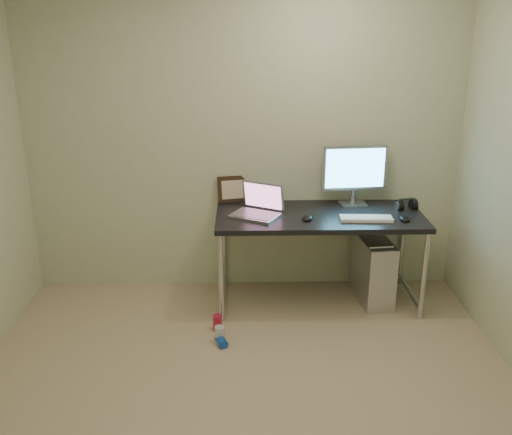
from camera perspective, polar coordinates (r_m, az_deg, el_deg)
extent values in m
plane|color=tan|center=(3.52, -1.04, -19.15)|extent=(3.50, 3.50, 0.00)
cube|color=beige|center=(4.59, -1.25, 7.65)|extent=(3.50, 0.02, 2.50)
cube|color=black|center=(4.44, 6.37, 0.11)|extent=(1.60, 0.70, 0.04)
cylinder|color=silver|center=(4.26, -3.51, -6.12)|extent=(0.04, 0.04, 0.71)
cylinder|color=silver|center=(4.82, -3.25, -2.92)|extent=(0.04, 0.04, 0.71)
cylinder|color=silver|center=(4.46, 16.44, -5.70)|extent=(0.04, 0.04, 0.71)
cylinder|color=silver|center=(5.00, 14.40, -2.69)|extent=(0.04, 0.04, 0.71)
cylinder|color=silver|center=(4.66, -3.30, -7.51)|extent=(0.04, 0.62, 0.04)
cylinder|color=silver|center=(4.85, 15.07, -7.09)|extent=(0.04, 0.62, 0.04)
cube|color=silver|center=(4.71, 11.60, -5.13)|extent=(0.27, 0.53, 0.53)
cylinder|color=#B0AFB7|center=(4.41, 12.43, -2.90)|extent=(0.19, 0.05, 0.03)
cylinder|color=#B0AFB7|center=(4.79, 11.30, -0.97)|extent=(0.19, 0.05, 0.03)
cylinder|color=black|center=(4.90, 10.44, -2.32)|extent=(0.01, 0.16, 0.69)
cylinder|color=black|center=(4.90, 11.50, -2.61)|extent=(0.02, 0.11, 0.71)
cylinder|color=#BA1A3E|center=(4.28, -3.87, -10.46)|extent=(0.08, 0.08, 0.12)
cylinder|color=silver|center=(4.14, -3.67, -11.59)|extent=(0.09, 0.09, 0.12)
cylinder|color=blue|center=(4.12, -3.49, -12.24)|extent=(0.10, 0.13, 0.06)
cube|color=#B0AFB7|center=(4.34, -0.07, 0.20)|extent=(0.42, 0.38, 0.02)
cube|color=gray|center=(4.34, -0.07, 0.33)|extent=(0.36, 0.32, 0.00)
cube|color=gray|center=(4.42, 0.72, 2.17)|extent=(0.33, 0.20, 0.22)
cube|color=#7F4864|center=(4.41, 0.73, 2.14)|extent=(0.29, 0.18, 0.19)
cube|color=#B0AFB7|center=(4.68, 9.66, 1.35)|extent=(0.22, 0.17, 0.02)
cylinder|color=#B0AFB7|center=(4.68, 9.67, 2.17)|extent=(0.03, 0.03, 0.11)
cube|color=#B0AFB7|center=(4.60, 9.85, 4.93)|extent=(0.52, 0.08, 0.36)
cube|color=#54C6FF|center=(4.59, 9.90, 4.87)|extent=(0.47, 0.05, 0.31)
cube|color=white|center=(4.35, 10.95, -0.10)|extent=(0.39, 0.15, 0.02)
ellipsoid|color=black|center=(4.41, 14.65, -0.01)|extent=(0.10, 0.13, 0.04)
ellipsoid|color=black|center=(4.29, 5.19, 0.07)|extent=(0.11, 0.14, 0.04)
cylinder|color=black|center=(4.65, 14.09, 1.17)|extent=(0.06, 0.11, 0.10)
cylinder|color=black|center=(4.68, 15.50, 1.17)|extent=(0.06, 0.11, 0.10)
cube|color=black|center=(4.65, 14.85, 1.80)|extent=(0.13, 0.04, 0.01)
cube|color=black|center=(4.67, -2.19, 2.86)|extent=(0.28, 0.13, 0.22)
cylinder|color=silver|center=(4.67, 1.64, 2.12)|extent=(0.01, 0.01, 0.10)
cylinder|color=white|center=(4.65, 1.65, 2.82)|extent=(0.05, 0.04, 0.04)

